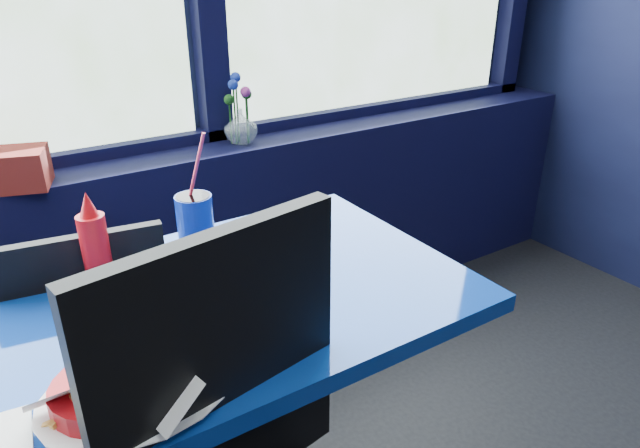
# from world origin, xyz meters

# --- Properties ---
(window_sill) EXTENTS (5.00, 0.26, 0.80)m
(window_sill) POSITION_xyz_m (0.00, 2.87, 0.40)
(window_sill) COLOR black
(window_sill) RESTS_ON ground
(near_table) EXTENTS (1.20, 0.70, 0.75)m
(near_table) POSITION_xyz_m (0.30, 2.00, 0.57)
(near_table) COLOR black
(near_table) RESTS_ON ground
(chair_near_back) EXTENTS (0.44, 0.45, 0.87)m
(chair_near_back) POSITION_xyz_m (0.11, 2.33, 0.50)
(chair_near_back) COLOR black
(chair_near_back) RESTS_ON ground
(flower_vase) EXTENTS (0.14, 0.15, 0.25)m
(flower_vase) POSITION_xyz_m (0.83, 2.84, 0.88)
(flower_vase) COLOR silver
(flower_vase) RESTS_ON window_sill
(food_basket) EXTENTS (0.34, 0.34, 0.11)m
(food_basket) POSITION_xyz_m (0.13, 1.78, 0.79)
(food_basket) COLOR red
(food_basket) RESTS_ON near_table
(ketchup_bottle) EXTENTS (0.06, 0.06, 0.22)m
(ketchup_bottle) POSITION_xyz_m (0.16, 2.18, 0.85)
(ketchup_bottle) COLOR red
(ketchup_bottle) RESTS_ON near_table
(soda_cup) EXTENTS (0.09, 0.09, 0.30)m
(soda_cup) POSITION_xyz_m (0.41, 2.23, 0.83)
(soda_cup) COLOR navy
(soda_cup) RESTS_ON near_table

